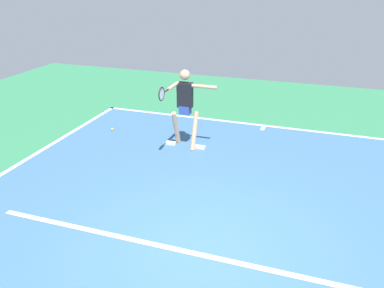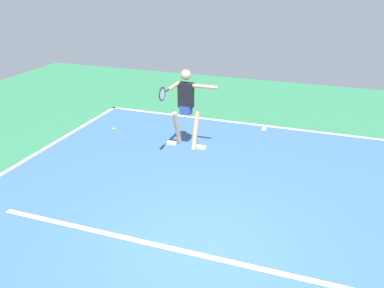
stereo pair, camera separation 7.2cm
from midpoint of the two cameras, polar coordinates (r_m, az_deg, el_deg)
ground_plane at (r=6.22m, az=1.66°, el=-14.86°), size 20.86×20.86×0.00m
court_surface at (r=6.22m, az=1.66°, el=-14.84°), size 9.40×11.20×0.00m
court_line_baseline_near at (r=11.00m, az=10.63°, el=2.57°), size 9.40×0.10×0.01m
court_line_service at (r=6.13m, az=1.30°, el=-15.48°), size 7.05×0.10×0.01m
court_line_centre_mark at (r=10.82m, az=10.45°, el=2.21°), size 0.10×0.30×0.01m
tennis_player at (r=9.13m, az=-0.68°, el=5.78°), size 1.24×1.27×1.87m
tennis_ball_near_service_line at (r=10.71m, az=-10.91°, el=2.12°), size 0.07×0.07×0.07m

